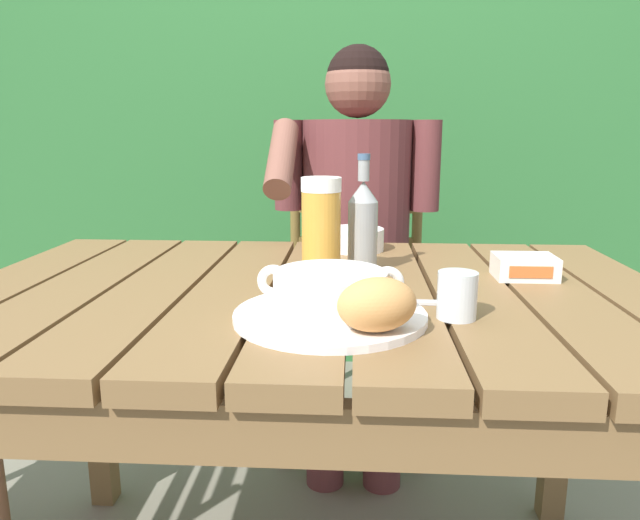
{
  "coord_description": "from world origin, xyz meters",
  "views": [
    {
      "loc": [
        0.08,
        -1.04,
        1.03
      ],
      "look_at": [
        0.02,
        -0.09,
        0.81
      ],
      "focal_mm": 32.86,
      "sensor_mm": 36.0,
      "label": 1
    }
  ],
  "objects_px": {
    "serving_plate": "(330,316)",
    "beer_bottle": "(363,225)",
    "butter_tub": "(525,267)",
    "beer_glass": "(321,228)",
    "person_eating": "(355,228)",
    "water_glass_small": "(457,295)",
    "diner_bowl": "(356,239)",
    "chair_near_diner": "(355,296)",
    "bread_roll": "(377,304)",
    "table_knife": "(413,302)",
    "soup_bowl": "(330,291)"
  },
  "relations": [
    {
      "from": "serving_plate",
      "to": "beer_bottle",
      "type": "distance_m",
      "value": 0.33
    },
    {
      "from": "beer_bottle",
      "to": "butter_tub",
      "type": "bearing_deg",
      "value": -6.17
    },
    {
      "from": "beer_glass",
      "to": "beer_bottle",
      "type": "distance_m",
      "value": 0.09
    },
    {
      "from": "person_eating",
      "to": "water_glass_small",
      "type": "height_order",
      "value": "person_eating"
    },
    {
      "from": "beer_bottle",
      "to": "diner_bowl",
      "type": "distance_m",
      "value": 0.22
    },
    {
      "from": "beer_bottle",
      "to": "person_eating",
      "type": "bearing_deg",
      "value": 91.61
    },
    {
      "from": "water_glass_small",
      "to": "chair_near_diner",
      "type": "bearing_deg",
      "value": 98.41
    },
    {
      "from": "beer_glass",
      "to": "water_glass_small",
      "type": "height_order",
      "value": "beer_glass"
    },
    {
      "from": "bread_roll",
      "to": "table_knife",
      "type": "relative_size",
      "value": 0.9
    },
    {
      "from": "serving_plate",
      "to": "beer_bottle",
      "type": "xyz_separation_m",
      "value": [
        0.05,
        0.31,
        0.09
      ]
    },
    {
      "from": "chair_near_diner",
      "to": "butter_tub",
      "type": "bearing_deg",
      "value": -67.38
    },
    {
      "from": "diner_bowl",
      "to": "person_eating",
      "type": "bearing_deg",
      "value": 90.47
    },
    {
      "from": "bread_roll",
      "to": "diner_bowl",
      "type": "relative_size",
      "value": 1.06
    },
    {
      "from": "beer_glass",
      "to": "butter_tub",
      "type": "xyz_separation_m",
      "value": [
        0.39,
        0.02,
        -0.08
      ]
    },
    {
      "from": "butter_tub",
      "to": "diner_bowl",
      "type": "relative_size",
      "value": 0.87
    },
    {
      "from": "soup_bowl",
      "to": "bread_roll",
      "type": "distance_m",
      "value": 0.1
    },
    {
      "from": "person_eating",
      "to": "diner_bowl",
      "type": "height_order",
      "value": "person_eating"
    },
    {
      "from": "bread_roll",
      "to": "diner_bowl",
      "type": "height_order",
      "value": "bread_roll"
    },
    {
      "from": "table_knife",
      "to": "person_eating",
      "type": "bearing_deg",
      "value": 97.16
    },
    {
      "from": "serving_plate",
      "to": "water_glass_small",
      "type": "relative_size",
      "value": 4.06
    },
    {
      "from": "soup_bowl",
      "to": "water_glass_small",
      "type": "xyz_separation_m",
      "value": [
        0.19,
        0.02,
        -0.01
      ]
    },
    {
      "from": "soup_bowl",
      "to": "diner_bowl",
      "type": "relative_size",
      "value": 1.68
    },
    {
      "from": "butter_tub",
      "to": "beer_glass",
      "type": "bearing_deg",
      "value": -177.77
    },
    {
      "from": "person_eating",
      "to": "butter_tub",
      "type": "distance_m",
      "value": 0.67
    },
    {
      "from": "bread_roll",
      "to": "beer_bottle",
      "type": "distance_m",
      "value": 0.39
    },
    {
      "from": "chair_near_diner",
      "to": "beer_glass",
      "type": "bearing_deg",
      "value": -94.86
    },
    {
      "from": "table_knife",
      "to": "beer_glass",
      "type": "bearing_deg",
      "value": 133.41
    },
    {
      "from": "chair_near_diner",
      "to": "person_eating",
      "type": "bearing_deg",
      "value": -90.79
    },
    {
      "from": "person_eating",
      "to": "water_glass_small",
      "type": "distance_m",
      "value": 0.86
    },
    {
      "from": "beer_glass",
      "to": "beer_bottle",
      "type": "bearing_deg",
      "value": 31.41
    },
    {
      "from": "person_eating",
      "to": "butter_tub",
      "type": "relative_size",
      "value": 11.0
    },
    {
      "from": "chair_near_diner",
      "to": "soup_bowl",
      "type": "bearing_deg",
      "value": -92.12
    },
    {
      "from": "beer_glass",
      "to": "water_glass_small",
      "type": "xyz_separation_m",
      "value": [
        0.22,
        -0.24,
        -0.06
      ]
    },
    {
      "from": "table_knife",
      "to": "diner_bowl",
      "type": "distance_m",
      "value": 0.44
    },
    {
      "from": "bread_roll",
      "to": "diner_bowl",
      "type": "distance_m",
      "value": 0.6
    },
    {
      "from": "beer_glass",
      "to": "beer_bottle",
      "type": "relative_size",
      "value": 0.82
    },
    {
      "from": "person_eating",
      "to": "bread_roll",
      "type": "height_order",
      "value": "person_eating"
    },
    {
      "from": "serving_plate",
      "to": "bread_roll",
      "type": "bearing_deg",
      "value": -49.4
    },
    {
      "from": "soup_bowl",
      "to": "table_knife",
      "type": "relative_size",
      "value": 1.43
    },
    {
      "from": "butter_tub",
      "to": "soup_bowl",
      "type": "bearing_deg",
      "value": -143.04
    },
    {
      "from": "water_glass_small",
      "to": "soup_bowl",
      "type": "bearing_deg",
      "value": -174.58
    },
    {
      "from": "serving_plate",
      "to": "soup_bowl",
      "type": "xyz_separation_m",
      "value": [
        0.0,
        0.0,
        0.04
      ]
    },
    {
      "from": "chair_near_diner",
      "to": "beer_glass",
      "type": "relative_size",
      "value": 4.94
    },
    {
      "from": "beer_bottle",
      "to": "water_glass_small",
      "type": "bearing_deg",
      "value": -64.11
    },
    {
      "from": "chair_near_diner",
      "to": "beer_glass",
      "type": "distance_m",
      "value": 0.88
    },
    {
      "from": "soup_bowl",
      "to": "serving_plate",
      "type": "bearing_deg",
      "value": 180.0
    },
    {
      "from": "chair_near_diner",
      "to": "water_glass_small",
      "type": "relative_size",
      "value": 13.24
    },
    {
      "from": "chair_near_diner",
      "to": "butter_tub",
      "type": "relative_size",
      "value": 8.39
    },
    {
      "from": "chair_near_diner",
      "to": "beer_bottle",
      "type": "height_order",
      "value": "beer_bottle"
    },
    {
      "from": "water_glass_small",
      "to": "diner_bowl",
      "type": "bearing_deg",
      "value": 106.96
    }
  ]
}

